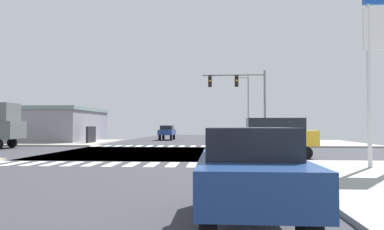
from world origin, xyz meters
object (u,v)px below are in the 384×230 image
(bank_building, at_px, (35,125))
(suv_trailing_1, at_px, (275,134))
(gas_station_sign, at_px, (383,32))
(street_lamp, at_px, (246,102))
(traffic_signal_mast, at_px, (241,91))
(sedan_nearside_1, at_px, (249,168))
(sedan_farside_2, at_px, (167,131))

(bank_building, xyz_separation_m, suv_trailing_1, (24.78, -18.51, -0.58))
(gas_station_sign, bearing_deg, street_lamp, 97.45)
(street_lamp, bearing_deg, traffic_signal_mast, -97.32)
(bank_building, xyz_separation_m, sedan_nearside_1, (21.97, -32.42, -0.86))
(bank_building, bearing_deg, gas_station_sign, -40.09)
(sedan_nearside_1, height_order, suv_trailing_1, suv_trailing_1)
(sedan_farside_2, relative_size, suv_trailing_1, 0.93)
(bank_building, bearing_deg, suv_trailing_1, -36.75)
(traffic_signal_mast, height_order, bank_building, traffic_signal_mast)
(gas_station_sign, height_order, sedan_nearside_1, gas_station_sign)
(suv_trailing_1, bearing_deg, traffic_signal_mast, 6.75)
(gas_station_sign, height_order, suv_trailing_1, gas_station_sign)
(traffic_signal_mast, distance_m, suv_trailing_1, 11.06)
(gas_station_sign, bearing_deg, bank_building, 139.91)
(gas_station_sign, relative_size, street_lamp, 1.09)
(sedan_nearside_1, xyz_separation_m, suv_trailing_1, (2.81, 13.91, 0.28))
(bank_building, height_order, sedan_nearside_1, bank_building)
(sedan_nearside_1, bearing_deg, gas_station_sign, 52.72)
(suv_trailing_1, bearing_deg, bank_building, 53.25)
(street_lamp, height_order, suv_trailing_1, street_lamp)
(suv_trailing_1, bearing_deg, sedan_nearside_1, 168.57)
(traffic_signal_mast, bearing_deg, bank_building, 160.97)
(street_lamp, bearing_deg, gas_station_sign, -82.55)
(traffic_signal_mast, bearing_deg, gas_station_sign, -72.85)
(sedan_farside_2, bearing_deg, gas_station_sign, 114.84)
(street_lamp, distance_m, bank_building, 25.24)
(street_lamp, relative_size, sedan_nearside_1, 1.81)
(suv_trailing_1, bearing_deg, street_lamp, -0.44)
(street_lamp, xyz_separation_m, sedan_nearside_1, (-2.98, -35.14, -3.55))
(sedan_nearside_1, bearing_deg, suv_trailing_1, 78.57)
(street_lamp, relative_size, bank_building, 0.50)
(sedan_farside_2, bearing_deg, bank_building, 18.98)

